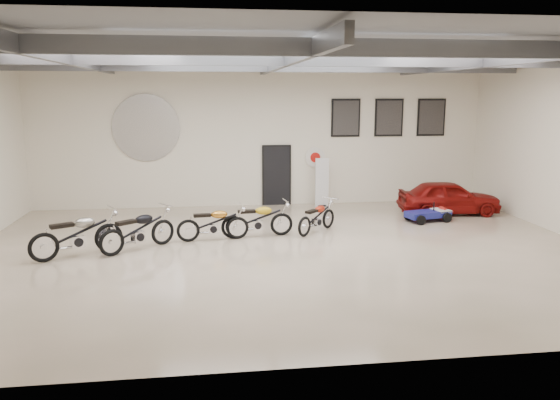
{
  "coord_description": "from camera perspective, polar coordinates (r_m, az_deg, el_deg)",
  "views": [
    {
      "loc": [
        -1.9,
        -13.26,
        3.94
      ],
      "look_at": [
        0.0,
        1.2,
        1.1
      ],
      "focal_mm": 35.0,
      "sensor_mm": 36.0,
      "label": 1
    }
  ],
  "objects": [
    {
      "name": "motorcycle_red",
      "position": [
        15.77,
        3.87,
        -1.75
      ],
      "size": [
        1.64,
        1.65,
        0.92
      ],
      "primitive_type": null,
      "rotation": [
        0.0,
        0.0,
        0.79
      ],
      "color": "silver",
      "rests_on": "floor"
    },
    {
      "name": "motorcycle_yellow",
      "position": [
        15.23,
        -2.39,
        -1.98
      ],
      "size": [
        2.04,
        0.82,
        1.03
      ],
      "primitive_type": null,
      "rotation": [
        0.0,
        0.0,
        0.1
      ],
      "color": "silver",
      "rests_on": "floor"
    },
    {
      "name": "door",
      "position": [
        19.57,
        -0.36,
        2.53
      ],
      "size": [
        0.92,
        0.08,
        2.1
      ],
      "primitive_type": "cube",
      "color": "black",
      "rests_on": "back_wall"
    },
    {
      "name": "motorcycle_silver",
      "position": [
        14.26,
        -20.48,
        -3.31
      ],
      "size": [
        2.29,
        1.7,
        1.16
      ],
      "primitive_type": null,
      "rotation": [
        0.0,
        0.0,
        0.51
      ],
      "color": "silver",
      "rests_on": "floor"
    },
    {
      "name": "poster_right",
      "position": [
        20.87,
        15.52,
        8.32
      ],
      "size": [
        1.05,
        0.08,
        1.35
      ],
      "primitive_type": null,
      "color": "black",
      "rests_on": "back_wall"
    },
    {
      "name": "poster_mid",
      "position": [
        20.31,
        11.31,
        8.44
      ],
      "size": [
        1.05,
        0.08,
        1.35
      ],
      "primitive_type": null,
      "color": "black",
      "rests_on": "back_wall"
    },
    {
      "name": "vintage_car",
      "position": [
        18.99,
        17.23,
        0.28
      ],
      "size": [
        1.62,
        3.41,
        1.13
      ],
      "primitive_type": "imported",
      "rotation": [
        0.0,
        0.0,
        1.48
      ],
      "color": "maroon",
      "rests_on": "floor"
    },
    {
      "name": "ceiling_beams",
      "position": [
        13.42,
        0.69,
        14.48
      ],
      "size": [
        15.8,
        11.8,
        0.32
      ],
      "primitive_type": null,
      "color": "#5C5E64",
      "rests_on": "ceiling"
    },
    {
      "name": "back_wall",
      "position": [
        19.41,
        -1.86,
        6.76
      ],
      "size": [
        16.0,
        0.02,
        5.0
      ],
      "primitive_type": "cube",
      "color": "white",
      "rests_on": "floor"
    },
    {
      "name": "poster_left",
      "position": [
        19.85,
        6.88,
        8.52
      ],
      "size": [
        1.05,
        0.08,
        1.35
      ],
      "primitive_type": null,
      "color": "black",
      "rests_on": "back_wall"
    },
    {
      "name": "floor",
      "position": [
        13.96,
        0.65,
        -5.37
      ],
      "size": [
        16.0,
        12.0,
        0.01
      ],
      "primitive_type": "cube",
      "color": "beige",
      "rests_on": "ground"
    },
    {
      "name": "motorcycle_black",
      "position": [
        14.38,
        -14.64,
        -2.99
      ],
      "size": [
        2.06,
        1.81,
        1.09
      ],
      "primitive_type": null,
      "rotation": [
        0.0,
        0.0,
        0.66
      ],
      "color": "silver",
      "rests_on": "floor"
    },
    {
      "name": "banner_stand",
      "position": [
        19.42,
        4.4,
        1.94
      ],
      "size": [
        0.5,
        0.23,
        1.77
      ],
      "primitive_type": null,
      "rotation": [
        0.0,
        0.0,
        0.08
      ],
      "color": "white",
      "rests_on": "floor"
    },
    {
      "name": "ceiling",
      "position": [
        13.44,
        0.69,
        15.54
      ],
      "size": [
        16.0,
        12.0,
        0.01
      ],
      "primitive_type": "cube",
      "color": "slate",
      "rests_on": "back_wall"
    },
    {
      "name": "oil_sign",
      "position": [
        19.71,
        3.69,
        4.47
      ],
      "size": [
        0.72,
        0.1,
        0.72
      ],
      "primitive_type": null,
      "color": "white",
      "rests_on": "back_wall"
    },
    {
      "name": "go_kart",
      "position": [
        17.81,
        15.59,
        -1.15
      ],
      "size": [
        1.84,
        1.14,
        0.62
      ],
      "primitive_type": null,
      "rotation": [
        0.0,
        0.0,
        0.23
      ],
      "color": "navy",
      "rests_on": "floor"
    },
    {
      "name": "logo_plaque",
      "position": [
        19.36,
        -13.82,
        7.33
      ],
      "size": [
        2.3,
        0.06,
        1.16
      ],
      "primitive_type": null,
      "color": "silver",
      "rests_on": "back_wall"
    },
    {
      "name": "motorcycle_gold",
      "position": [
        14.96,
        -7.02,
        -2.36
      ],
      "size": [
        1.98,
        0.8,
        1.0
      ],
      "primitive_type": null,
      "rotation": [
        0.0,
        0.0,
        0.11
      ],
      "color": "silver",
      "rests_on": "floor"
    }
  ]
}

